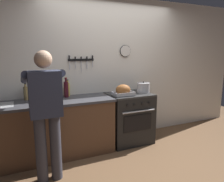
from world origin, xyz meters
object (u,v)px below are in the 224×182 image
Objects in this scene: bottle_cooking_oil at (68,89)px; bottle_vinegar at (26,93)px; cutting_board at (43,102)px; person_cook at (46,109)px; roasting_pan at (123,90)px; stove at (129,118)px; bottle_wine_red at (66,89)px; bottle_hot_sauce at (60,92)px; stock_pot at (143,88)px.

bottle_cooking_oil is 0.66m from bottle_vinegar.
cutting_board is 0.54m from bottle_cooking_oil.
roasting_pan is at bearing -78.76° from person_cook.
bottle_wine_red is at bearing 171.67° from stove.
stove is 2.56× the size of roasting_pan.
bottle_wine_red is (-0.91, 0.26, 0.05)m from roasting_pan.
stock_pot is at bearing -7.66° from bottle_hot_sauce.
person_cook is 5.10× the size of bottle_wine_red.
person_cook is 0.89m from bottle_wine_red.
bottle_hot_sauce is at bearing -31.63° from person_cook.
bottle_vinegar is (-0.21, 0.26, 0.10)m from cutting_board.
person_cook is 4.72× the size of roasting_pan.
bottle_hot_sauce reaches higher than cutting_board.
roasting_pan is 1.25× the size of bottle_cooking_oil.
bottle_vinegar reaches higher than stove.
stock_pot is 0.66× the size of cutting_board.
bottle_hot_sauce is 0.71× the size of bottle_cooking_oil.
cutting_board is 1.11× the size of bottle_wine_red.
cutting_board is 1.81× the size of bottle_hot_sauce.
roasting_pan is 1.31m from cutting_board.
bottle_cooking_oil is at bearing 167.24° from stove.
person_cook reaches higher than stove.
bottle_hot_sauce is at bearing 163.67° from roasting_pan.
stove is 1.71m from person_cook.
bottle_cooking_oil is at bearing 61.54° from bottle_wine_red.
bottle_vinegar is (-0.61, 0.06, -0.03)m from bottle_wine_red.
cutting_board is at bearing -12.39° from person_cook.
bottle_cooking_oil is at bearing 158.83° from roasting_pan.
bottle_vinegar is at bearing 174.85° from bottle_wine_red.
stove is 1.56m from cutting_board.
bottle_cooking_oil is at bearing 15.92° from bottle_hot_sauce.
bottle_cooking_oil is (0.14, 0.04, 0.04)m from bottle_hot_sauce.
roasting_pan is 1.56m from bottle_vinegar.
bottle_cooking_oil reaches higher than bottle_vinegar.
stove is at bearing -9.39° from bottle_hot_sauce.
person_cook is at bearing -158.74° from roasting_pan.
person_cook is at bearing -77.11° from bottle_vinegar.
person_cook is 0.98m from bottle_cooking_oil.
bottle_wine_red is (-1.09, 0.16, 0.59)m from stove.
person_cook is at bearing -118.50° from bottle_cooking_oil.
person_cook is 5.91× the size of bottle_cooking_oil.
bottle_cooking_oil is (0.04, 0.08, -0.02)m from bottle_wine_red.
roasting_pan reaches higher than stove.
bottle_hot_sauce is (-1.48, 0.20, -0.01)m from stock_pot.
cutting_board is (0.02, 0.57, -0.04)m from person_cook.
bottle_wine_red reaches higher than bottle_hot_sauce.
stove is at bearing 1.81° from cutting_board.
bottle_wine_red is at bearing 164.14° from roasting_pan.
stove is 3.79× the size of stock_pot.
cutting_board is at bearing -140.83° from bottle_hot_sauce.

